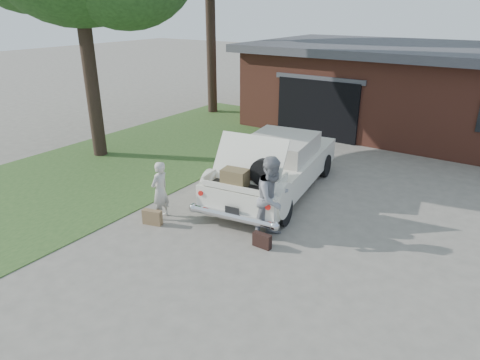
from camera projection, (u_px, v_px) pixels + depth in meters
The scene contains 8 objects.
ground at pixel (225, 234), 9.50m from camera, with size 90.00×90.00×0.00m, color gray.
grass_strip at pixel (146, 154), 14.64m from camera, with size 6.00×16.00×0.02m, color #2D4C1E.
house at pixel (411, 87), 17.16m from camera, with size 12.80×7.80×3.30m.
sedan at pixel (275, 166), 11.38m from camera, with size 2.67×5.38×1.95m.
woman_left at pixel (160, 190), 9.99m from camera, with size 0.51×0.34×1.41m, color beige.
woman_right at pixel (272, 198), 9.05m from camera, with size 0.90×0.70×1.85m, color gray.
suitcase_left at pixel (152, 217), 9.87m from camera, with size 0.46×0.15×0.36m, color olive.
suitcase_right at pixel (262, 240), 8.93m from camera, with size 0.41×0.13×0.32m, color black.
Camera 1 is at (4.94, -6.72, 4.71)m, focal length 32.00 mm.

